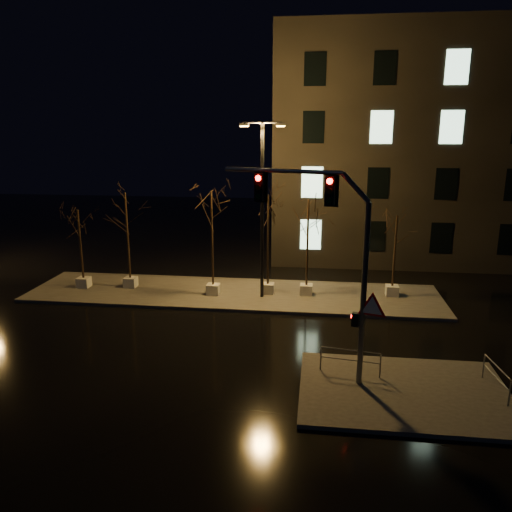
# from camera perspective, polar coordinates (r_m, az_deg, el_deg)

# --- Properties ---
(ground) EXTENTS (90.00, 90.00, 0.00)m
(ground) POSITION_cam_1_polar(r_m,az_deg,el_deg) (21.52, -5.41, -9.56)
(ground) COLOR black
(ground) RESTS_ON ground
(median) EXTENTS (22.00, 5.00, 0.15)m
(median) POSITION_cam_1_polar(r_m,az_deg,el_deg) (26.99, -2.66, -4.32)
(median) COLOR #413E3A
(median) RESTS_ON ground
(sidewalk_corner) EXTENTS (7.00, 5.00, 0.15)m
(sidewalk_corner) POSITION_cam_1_polar(r_m,az_deg,el_deg) (18.15, 16.54, -14.65)
(sidewalk_corner) COLOR #413E3A
(sidewalk_corner) RESTS_ON ground
(building) EXTENTS (25.00, 12.00, 15.00)m
(building) POSITION_cam_1_polar(r_m,az_deg,el_deg) (38.42, 22.07, 11.51)
(building) COLOR black
(building) RESTS_ON ground
(tree_0) EXTENTS (1.80, 1.80, 4.46)m
(tree_0) POSITION_cam_1_polar(r_m,az_deg,el_deg) (28.65, -19.58, 3.12)
(tree_0) COLOR silver
(tree_0) RESTS_ON median
(tree_1) EXTENTS (1.80, 1.80, 5.41)m
(tree_1) POSITION_cam_1_polar(r_m,az_deg,el_deg) (27.78, -14.61, 4.67)
(tree_1) COLOR silver
(tree_1) RESTS_ON median
(tree_2) EXTENTS (1.80, 1.80, 5.64)m
(tree_2) POSITION_cam_1_polar(r_m,az_deg,el_deg) (25.71, -5.11, 4.72)
(tree_2) COLOR silver
(tree_2) RESTS_ON median
(tree_3) EXTENTS (1.80, 1.80, 5.44)m
(tree_3) POSITION_cam_1_polar(r_m,az_deg,el_deg) (25.78, 1.39, 4.45)
(tree_3) COLOR silver
(tree_3) RESTS_ON median
(tree_4) EXTENTS (1.80, 1.80, 5.20)m
(tree_4) POSITION_cam_1_polar(r_m,az_deg,el_deg) (25.76, 5.97, 3.97)
(tree_4) COLOR silver
(tree_4) RESTS_ON median
(tree_5) EXTENTS (1.80, 1.80, 4.40)m
(tree_5) POSITION_cam_1_polar(r_m,az_deg,el_deg) (26.55, 15.71, 2.48)
(tree_5) COLOR silver
(tree_5) RESTS_ON median
(traffic_signal_mast) EXTENTS (5.68, 1.91, 7.25)m
(traffic_signal_mast) POSITION_cam_1_polar(r_m,az_deg,el_deg) (16.75, 8.55, 1.13)
(traffic_signal_mast) COLOR #55585C
(traffic_signal_mast) RESTS_ON sidewalk_corner
(streetlight_main) EXTENTS (2.21, 0.30, 8.88)m
(streetlight_main) POSITION_cam_1_polar(r_m,az_deg,el_deg) (25.08, 0.72, 6.48)
(streetlight_main) COLOR black
(streetlight_main) RESTS_ON median
(guard_rail_a) EXTENTS (2.13, 0.37, 0.93)m
(guard_rail_a) POSITION_cam_1_polar(r_m,az_deg,el_deg) (18.47, 10.72, -11.39)
(guard_rail_a) COLOR #55585C
(guard_rail_a) RESTS_ON sidewalk_corner
(guard_rail_b) EXTENTS (0.27, 1.91, 0.91)m
(guard_rail_b) POSITION_cam_1_polar(r_m,az_deg,el_deg) (18.85, 25.78, -12.15)
(guard_rail_b) COLOR #55585C
(guard_rail_b) RESTS_ON sidewalk_corner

